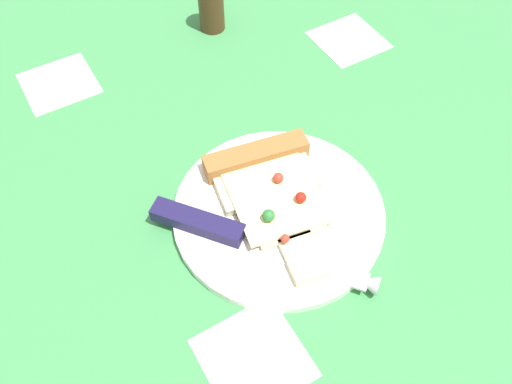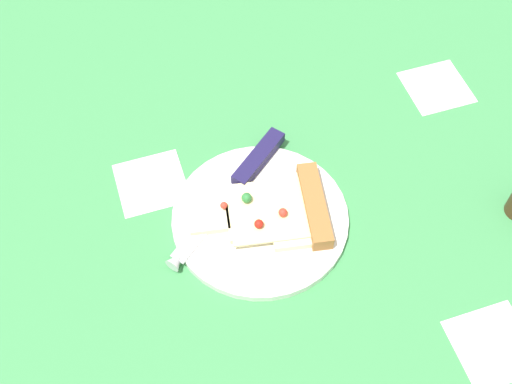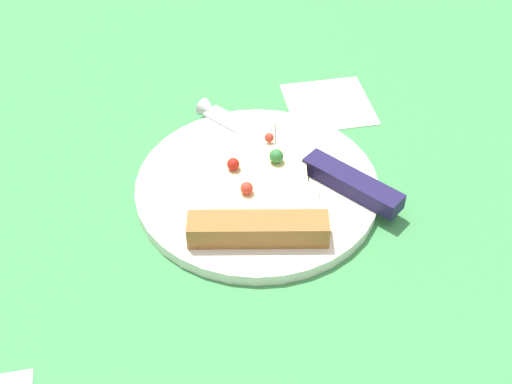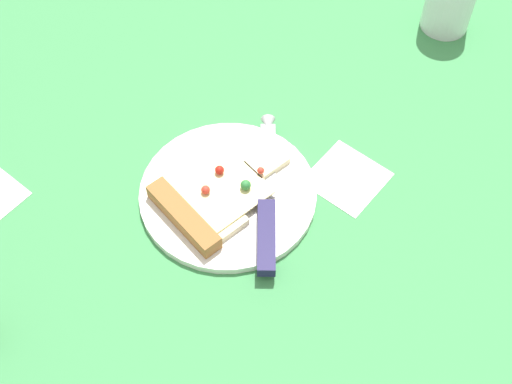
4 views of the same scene
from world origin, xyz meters
The scene contains 4 objects.
ground_plane centered at (0.02, -0.01, -1.50)cm, with size 158.56×158.56×3.00cm.
plate centered at (-5.58, 2.52, 0.55)cm, with size 22.76×22.76×1.10cm, color white.
pizza_slice centered at (-6.03, -0.01, 1.90)cm, with size 12.60×18.50×2.63cm.
knife centered at (-0.07, 3.84, 1.71)cm, with size 16.67×20.02×2.45cm.
Camera 3 is at (-14.25, -43.33, 44.30)cm, focal length 47.80 mm.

